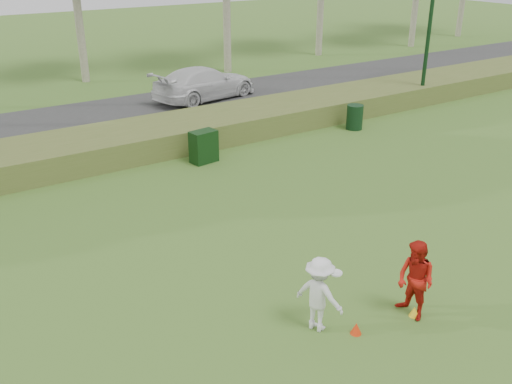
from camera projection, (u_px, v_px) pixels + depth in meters
ground at (359, 312)px, 12.02m from camera, size 120.00×120.00×0.00m
reed_strip at (138, 140)px, 21.05m from camera, size 80.00×3.00×0.90m
park_road at (95, 119)px, 25.05m from camera, size 80.00×6.00×0.06m
player_white at (319, 294)px, 11.22m from camera, size 1.00×1.18×1.60m
player_red at (415, 280)px, 11.57m from camera, size 0.67×0.85×1.72m
cone_orange at (356, 328)px, 11.32m from camera, size 0.23×0.23×0.25m
cone_yellow at (414, 311)px, 11.85m from camera, size 0.21×0.21×0.23m
utility_cabinet at (204, 147)px, 20.00m from camera, size 0.98×0.69×1.14m
trash_bin at (355, 117)px, 23.58m from camera, size 0.86×0.86×1.02m
car_right at (205, 83)px, 27.76m from camera, size 5.73×3.23×1.57m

